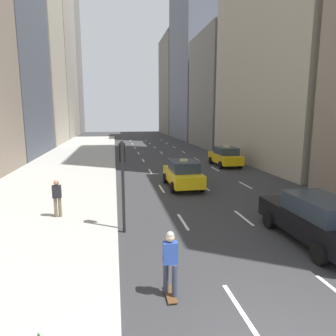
{
  "coord_description": "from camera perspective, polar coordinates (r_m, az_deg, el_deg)",
  "views": [
    {
      "loc": [
        -3.02,
        -4.05,
        4.57
      ],
      "look_at": [
        -0.19,
        11.75,
        1.72
      ],
      "focal_mm": 32.0,
      "sensor_mm": 36.0,
      "label": 1
    }
  ],
  "objects": [
    {
      "name": "lane_markings",
      "position": [
        28.0,
        1.56,
        0.7
      ],
      "size": [
        5.72,
        56.0,
        0.01
      ],
      "color": "white",
      "rests_on": "ground"
    },
    {
      "name": "taxi_lead",
      "position": [
        19.03,
        2.86,
        -1.11
      ],
      "size": [
        2.02,
        4.4,
        1.87
      ],
      "color": "yellow",
      "rests_on": "ground"
    },
    {
      "name": "traffic_light_pole",
      "position": [
        11.62,
        -8.65,
        -0.74
      ],
      "size": [
        0.24,
        0.42,
        3.6
      ],
      "color": "black",
      "rests_on": "ground"
    },
    {
      "name": "taxi_second",
      "position": [
        27.52,
        10.86,
        2.19
      ],
      "size": [
        2.02,
        4.4,
        1.87
      ],
      "color": "yellow",
      "rests_on": "ground"
    },
    {
      "name": "sidewalk_left",
      "position": [
        31.63,
        -17.28,
        1.45
      ],
      "size": [
        8.0,
        66.0,
        0.15
      ],
      "primitive_type": "cube",
      "color": "#ADAAA3",
      "rests_on": "ground"
    },
    {
      "name": "pedestrian_mid_block",
      "position": [
        13.94,
        -20.37,
        -5.11
      ],
      "size": [
        0.36,
        0.22,
        1.65
      ],
      "color": "brown",
      "rests_on": "sidewalk_left"
    },
    {
      "name": "sedan_black_near",
      "position": [
        12.08,
        26.36,
        -8.75
      ],
      "size": [
        2.02,
        4.98,
        1.74
      ],
      "color": "black",
      "rests_on": "ground"
    },
    {
      "name": "building_row_left",
      "position": [
        52.73,
        -23.58,
        20.92
      ],
      "size": [
        6.0,
        84.85,
        37.34
      ],
      "color": "gray",
      "rests_on": "ground"
    },
    {
      "name": "skateboarder",
      "position": [
        7.85,
        0.42,
        -17.28
      ],
      "size": [
        0.36,
        0.8,
        1.75
      ],
      "color": "brown",
      "rests_on": "ground"
    },
    {
      "name": "building_row_right",
      "position": [
        45.12,
        10.3,
        22.04
      ],
      "size": [
        6.0,
        78.02,
        37.04
      ],
      "color": "gray",
      "rests_on": "ground"
    }
  ]
}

